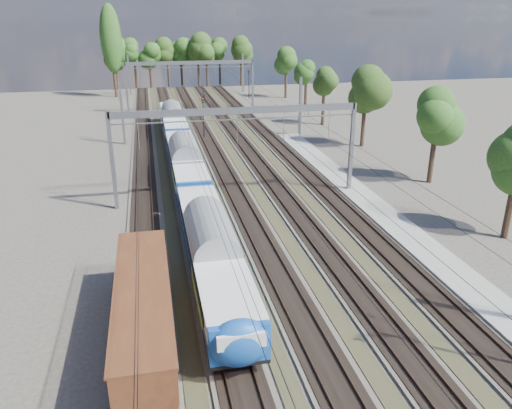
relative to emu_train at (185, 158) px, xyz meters
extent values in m
cube|color=#47423A|center=(-4.50, 8.39, -2.62)|extent=(3.00, 130.00, 0.15)
cube|color=black|center=(-4.50, 8.39, -2.52)|extent=(2.50, 130.00, 0.06)
cube|color=#473326|center=(-5.22, 8.39, -2.42)|extent=(0.08, 130.00, 0.14)
cube|color=#473326|center=(-3.78, 8.39, -2.42)|extent=(0.08, 130.00, 0.14)
cube|color=#47423A|center=(0.00, 8.39, -2.62)|extent=(3.00, 130.00, 0.15)
cube|color=black|center=(0.00, 8.39, -2.52)|extent=(2.50, 130.00, 0.06)
cube|color=#473326|center=(-0.72, 8.39, -2.42)|extent=(0.08, 130.00, 0.14)
cube|color=#473326|center=(0.72, 8.39, -2.42)|extent=(0.08, 130.00, 0.14)
cube|color=#47423A|center=(4.50, 8.39, -2.62)|extent=(3.00, 130.00, 0.15)
cube|color=black|center=(4.50, 8.39, -2.52)|extent=(2.50, 130.00, 0.06)
cube|color=#473326|center=(3.78, 8.39, -2.42)|extent=(0.08, 130.00, 0.14)
cube|color=#473326|center=(5.22, 8.39, -2.42)|extent=(0.08, 130.00, 0.14)
cube|color=#47423A|center=(9.00, 8.39, -2.62)|extent=(3.00, 130.00, 0.15)
cube|color=black|center=(9.00, 8.39, -2.52)|extent=(2.50, 130.00, 0.06)
cube|color=#473326|center=(8.28, 8.39, -2.42)|extent=(0.08, 130.00, 0.14)
cube|color=#473326|center=(9.72, 8.39, -2.42)|extent=(0.08, 130.00, 0.14)
cube|color=#47423A|center=(13.50, 8.39, -2.62)|extent=(3.00, 130.00, 0.15)
cube|color=black|center=(13.50, 8.39, -2.52)|extent=(2.50, 130.00, 0.06)
cube|color=#473326|center=(12.78, 8.39, -2.42)|extent=(0.08, 130.00, 0.14)
cube|color=#473326|center=(14.22, 8.39, -2.42)|extent=(0.08, 130.00, 0.14)
cube|color=#363223|center=(-2.25, 8.39, -2.67)|extent=(1.10, 130.00, 0.05)
cube|color=#363223|center=(2.25, 8.39, -2.67)|extent=(1.10, 130.00, 0.05)
cube|color=#363223|center=(6.75, 8.39, -2.67)|extent=(1.10, 130.00, 0.05)
cube|color=#363223|center=(11.25, 8.39, -2.67)|extent=(1.10, 130.00, 0.05)
cube|color=gray|center=(16.50, -16.61, -2.54)|extent=(3.00, 70.00, 0.30)
cube|color=slate|center=(-7.00, -6.61, 1.81)|extent=(0.35, 0.35, 9.00)
cube|color=slate|center=(16.00, -6.61, 1.81)|extent=(0.35, 0.35, 9.00)
cube|color=slate|center=(4.50, -6.61, 6.01)|extent=(23.00, 0.35, 0.60)
cube|color=slate|center=(-7.00, 41.39, 1.81)|extent=(0.35, 0.35, 9.00)
cube|color=slate|center=(16.00, 41.39, 1.81)|extent=(0.35, 0.35, 9.00)
cube|color=slate|center=(4.50, 41.39, 6.01)|extent=(23.00, 0.35, 0.60)
cube|color=slate|center=(-7.00, 18.39, 1.56)|extent=(0.35, 0.35, 8.50)
cube|color=slate|center=(-7.00, 63.39, 1.56)|extent=(0.35, 0.35, 8.50)
cube|color=slate|center=(18.30, 18.39, 1.56)|extent=(0.35, 0.35, 8.50)
cube|color=slate|center=(18.30, 63.39, 1.56)|extent=(0.35, 0.35, 8.50)
cylinder|color=black|center=(-4.50, 8.39, 2.81)|extent=(0.03, 130.00, 0.03)
cylinder|color=black|center=(-4.50, 8.39, 3.91)|extent=(0.03, 130.00, 0.03)
cylinder|color=black|center=(0.00, 8.39, 2.81)|extent=(0.03, 130.00, 0.03)
cylinder|color=black|center=(0.00, 8.39, 3.91)|extent=(0.03, 130.00, 0.03)
cylinder|color=black|center=(4.50, 8.39, 2.81)|extent=(0.03, 130.00, 0.03)
cylinder|color=black|center=(4.50, 8.39, 3.91)|extent=(0.03, 130.00, 0.03)
cylinder|color=black|center=(9.00, 8.39, 2.81)|extent=(0.03, 130.00, 0.03)
cylinder|color=black|center=(9.00, 8.39, 3.91)|extent=(0.03, 130.00, 0.03)
cylinder|color=black|center=(13.50, 8.39, 2.81)|extent=(0.03, 130.00, 0.03)
cylinder|color=black|center=(13.50, 8.39, 3.91)|extent=(0.03, 130.00, 0.03)
cylinder|color=black|center=(-10.22, 74.16, 0.40)|extent=(0.56, 0.56, 6.19)
sphere|color=#1D3312|center=(-10.22, 74.16, 5.35)|extent=(5.14, 5.14, 5.14)
cylinder|color=black|center=(-5.16, 75.40, 0.86)|extent=(0.56, 0.56, 7.12)
sphere|color=#1D3312|center=(-5.16, 75.40, 6.56)|extent=(5.28, 5.28, 5.28)
cylinder|color=black|center=(-1.56, 76.49, 0.94)|extent=(0.56, 0.56, 7.27)
sphere|color=#1D3312|center=(-1.56, 76.49, 6.75)|extent=(5.20, 5.20, 5.20)
cylinder|color=black|center=(1.69, 77.16, 0.62)|extent=(0.56, 0.56, 6.62)
sphere|color=#1D3312|center=(1.69, 77.16, 5.91)|extent=(4.18, 4.18, 4.18)
cylinder|color=black|center=(5.57, 73.48, 0.96)|extent=(0.56, 0.56, 7.30)
sphere|color=#1D3312|center=(5.57, 73.48, 6.80)|extent=(3.89, 3.89, 3.89)
cylinder|color=black|center=(8.30, 76.33, 0.25)|extent=(0.56, 0.56, 5.88)
sphere|color=#1D3312|center=(8.30, 76.33, 4.95)|extent=(4.17, 4.17, 4.17)
cylinder|color=black|center=(11.40, 73.87, 0.74)|extent=(0.56, 0.56, 6.86)
sphere|color=#1D3312|center=(11.40, 73.87, 6.23)|extent=(4.71, 4.71, 4.71)
cylinder|color=black|center=(15.68, 73.64, 0.35)|extent=(0.56, 0.56, 6.08)
sphere|color=#1D3312|center=(15.68, 73.64, 5.21)|extent=(4.49, 4.49, 4.49)
cylinder|color=black|center=(19.87, 74.75, 0.86)|extent=(0.56, 0.56, 7.11)
sphere|color=#1D3312|center=(19.87, 74.75, 6.55)|extent=(5.20, 5.20, 5.20)
cylinder|color=black|center=(25.51, -17.05, 0.11)|extent=(0.56, 0.56, 5.60)
sphere|color=#1D3312|center=(25.51, -17.05, 4.58)|extent=(4.73, 4.73, 4.73)
cylinder|color=black|center=(24.41, -5.13, 0.78)|extent=(0.56, 0.56, 6.95)
sphere|color=#1D3312|center=(24.41, -5.13, 6.35)|extent=(4.30, 4.30, 4.30)
cylinder|color=black|center=(24.54, 10.18, 0.04)|extent=(0.56, 0.56, 5.46)
sphere|color=#1D3312|center=(24.54, 10.18, 4.40)|extent=(3.53, 3.53, 3.53)
cylinder|color=black|center=(25.25, 23.39, 0.14)|extent=(0.56, 0.56, 5.66)
sphere|color=#1D3312|center=(25.25, 23.39, 4.67)|extent=(4.41, 4.41, 4.41)
cylinder|color=black|center=(24.20, 38.14, 0.44)|extent=(0.56, 0.56, 6.27)
sphere|color=#1D3312|center=(24.20, 38.14, 5.46)|extent=(4.58, 4.58, 4.58)
cylinder|color=black|center=(25.78, 52.49, 0.34)|extent=(0.56, 0.56, 6.07)
sphere|color=#1D3312|center=(25.78, 52.49, 5.20)|extent=(4.28, 4.28, 4.28)
cylinder|color=black|center=(-10.00, 61.39, 5.31)|extent=(0.70, 0.70, 16.00)
ellipsoid|color=#234617|center=(-10.00, 61.39, 9.31)|extent=(4.40, 4.40, 14.08)
cube|color=black|center=(0.00, -29.04, -2.10)|extent=(2.14, 3.21, 0.86)
cube|color=black|center=(0.00, -14.04, -2.10)|extent=(2.14, 3.21, 0.86)
cube|color=#104797|center=(0.00, -21.54, -0.50)|extent=(3.00, 21.43, 2.04)
cube|color=silver|center=(0.00, -21.54, 0.04)|extent=(3.09, 20.57, 1.02)
cube|color=black|center=(1.55, -21.54, 0.04)|extent=(0.04, 18.22, 0.75)
cube|color=#FFE90D|center=(0.00, -26.25, -1.03)|extent=(3.11, 6.00, 0.75)
cylinder|color=gray|center=(0.00, -21.54, 0.52)|extent=(3.04, 21.43, 3.04)
cube|color=black|center=(0.00, -7.01, -2.10)|extent=(2.14, 3.21, 0.86)
cube|color=black|center=(0.00, 7.99, -2.10)|extent=(2.14, 3.21, 0.86)
cube|color=#104797|center=(0.00, 0.49, -0.50)|extent=(3.00, 21.43, 2.04)
cube|color=silver|center=(0.00, 0.49, 0.04)|extent=(3.09, 20.57, 1.02)
cube|color=black|center=(1.55, 0.49, 0.04)|extent=(0.04, 18.22, 0.75)
cube|color=#FFE90D|center=(0.00, -4.22, -1.03)|extent=(3.11, 6.00, 0.75)
cylinder|color=gray|center=(0.00, 0.49, 0.52)|extent=(3.04, 21.43, 3.04)
cube|color=black|center=(0.00, 15.02, -2.10)|extent=(2.14, 3.21, 0.86)
cube|color=black|center=(0.00, 30.02, -2.10)|extent=(2.14, 3.21, 0.86)
cube|color=#104797|center=(0.00, 22.52, -0.50)|extent=(3.00, 21.43, 2.04)
cube|color=silver|center=(0.00, 22.52, 0.04)|extent=(3.09, 20.57, 1.02)
cube|color=black|center=(1.55, 22.52, 0.04)|extent=(0.04, 18.22, 0.75)
cube|color=#FFE90D|center=(0.00, 17.81, -1.03)|extent=(3.11, 6.00, 0.75)
cylinder|color=gray|center=(0.00, 22.52, 0.52)|extent=(3.04, 21.43, 3.04)
ellipsoid|color=#104797|center=(0.00, -32.05, -0.44)|extent=(3.04, 1.67, 2.59)
cube|color=black|center=(-4.50, -33.08, -2.19)|extent=(2.00, 2.60, 0.70)
cube|color=black|center=(-4.50, -23.26, -2.19)|extent=(2.00, 2.60, 0.70)
cube|color=black|center=(-4.50, -28.17, -1.74)|extent=(2.70, 14.02, 0.20)
cube|color=#4C2214|center=(-4.50, -28.17, -0.34)|extent=(2.70, 14.02, 2.60)
cube|color=#4C2214|center=(-4.50, -28.17, 1.01)|extent=(2.90, 14.02, 0.12)
imported|color=black|center=(8.15, 53.46, -1.69)|extent=(0.72, 0.86, 2.00)
cylinder|color=black|center=(4.21, 19.66, -0.13)|extent=(0.14, 0.14, 5.12)
cube|color=black|center=(4.21, 19.66, 2.78)|extent=(0.39, 0.29, 0.72)
sphere|color=red|center=(4.21, 19.53, 2.99)|extent=(0.16, 0.16, 0.16)
sphere|color=#0C9919|center=(4.21, 19.53, 2.63)|extent=(0.16, 0.16, 0.16)
cylinder|color=black|center=(17.66, 53.24, -0.04)|extent=(0.15, 0.15, 5.30)
cube|color=black|center=(17.66, 53.24, 2.98)|extent=(0.37, 0.24, 0.74)
sphere|color=red|center=(17.66, 53.10, 3.19)|extent=(0.17, 0.17, 0.17)
sphere|color=#0C9919|center=(17.66, 53.10, 2.82)|extent=(0.17, 0.17, 0.17)
camera|label=1|loc=(-3.45, -51.77, 14.42)|focal=35.00mm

